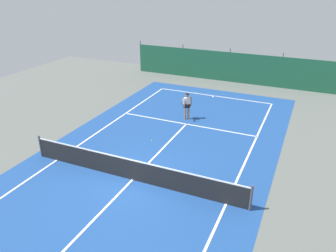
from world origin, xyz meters
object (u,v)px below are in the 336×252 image
object	(u,v)px
tennis_net	(132,170)
tennis_player	(187,104)
tennis_ball_near_player	(197,93)
tennis_ball_midcourt	(152,141)

from	to	relation	value
tennis_net	tennis_player	world-z (taller)	tennis_player
tennis_player	tennis_ball_near_player	distance (m)	5.08
tennis_net	tennis_ball_near_player	size ratio (longest dim) A/B	153.33
tennis_player	tennis_ball_near_player	bearing A→B (deg)	-107.50
tennis_ball_near_player	tennis_ball_midcourt	bearing A→B (deg)	-86.79
tennis_ball_midcourt	tennis_ball_near_player	bearing A→B (deg)	93.21
tennis_player	tennis_ball_midcourt	world-z (taller)	tennis_player
tennis_player	tennis_ball_midcourt	distance (m)	3.72
tennis_net	tennis_ball_midcourt	size ratio (longest dim) A/B	153.33
tennis_ball_near_player	tennis_ball_midcourt	xyz separation A→B (m)	(0.47, -8.42, 0.00)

